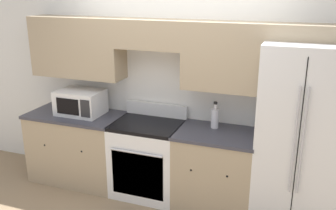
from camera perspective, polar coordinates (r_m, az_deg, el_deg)
The scene contains 8 objects.
ground_plane at distance 4.37m, azimuth -1.46°, elevation -15.59°, with size 12.00×12.00×0.00m, color #937A5B.
wall_back at distance 4.30m, azimuth 1.45°, elevation 5.04°, with size 8.00×0.39×2.60m.
lower_cabinets_left at distance 4.92m, azimuth -13.55°, elevation -6.20°, with size 1.18×0.64×0.89m.
lower_cabinets_right at distance 4.26m, azimuth 7.22°, elevation -9.74°, with size 0.88×0.64×0.89m.
oven_range at distance 4.48m, azimuth -3.07°, elevation -8.08°, with size 0.78×0.65×1.05m.
refrigerator at distance 4.03m, azimuth 19.33°, elevation -4.45°, with size 0.81×0.78×1.90m.
microwave at distance 4.70m, azimuth -13.19°, elevation 0.42°, with size 0.55×0.41×0.30m.
bottle at distance 4.17m, azimuth 7.16°, elevation -1.91°, with size 0.09×0.09×0.30m.
Camera 1 is at (1.37, -3.39, 2.40)m, focal length 40.00 mm.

